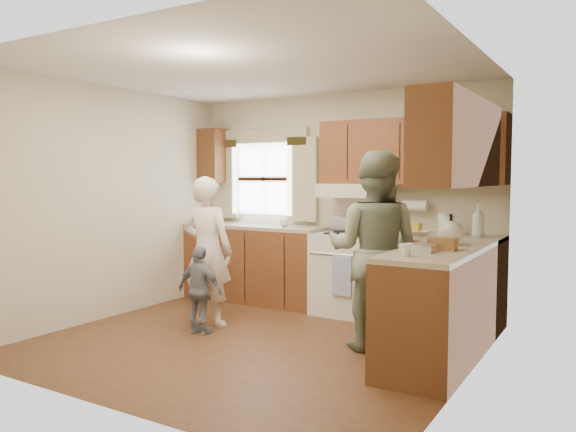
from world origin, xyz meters
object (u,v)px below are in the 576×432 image
Objects in this scene: woman_right at (374,250)px; woman_left at (207,251)px; stove at (351,272)px; child at (200,290)px.

woman_left is at bearing -4.50° from woman_right.
woman_right is (0.70, -1.06, 0.41)m from stove.
child is (0.14, -0.28, -0.34)m from woman_left.
child is (-0.92, -1.49, -0.04)m from stove.
woman_right is (1.76, 0.15, 0.11)m from woman_left.
stove is at bearing -65.90° from woman_right.
woman_right is at bearing 176.70° from woman_left.
stove is 1.75m from child.
woman_right reaches higher than woman_left.
woman_left reaches higher than stove.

